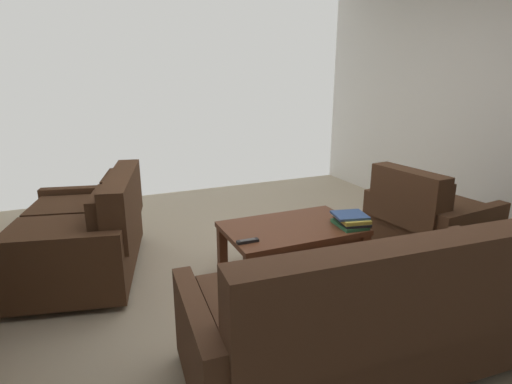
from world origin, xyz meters
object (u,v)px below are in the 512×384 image
(coffee_table, at_px, (292,234))
(armchair_side, at_px, (426,220))
(sofa_main, at_px, (376,311))
(loveseat_near, at_px, (86,233))
(book_stack, at_px, (351,220))
(tv_remote, at_px, (248,241))

(coffee_table, distance_m, armchair_side, 1.26)
(sofa_main, relative_size, loveseat_near, 1.36)
(book_stack, bearing_deg, tv_remote, -0.65)
(book_stack, xyz_separation_m, tv_remote, (0.87, -0.01, -0.04))
(coffee_table, relative_size, book_stack, 3.26)
(loveseat_near, distance_m, coffee_table, 1.65)
(tv_remote, bearing_deg, book_stack, 179.35)
(loveseat_near, distance_m, armchair_side, 2.87)
(coffee_table, distance_m, book_stack, 0.47)
(loveseat_near, bearing_deg, coffee_table, 154.88)
(sofa_main, relative_size, armchair_side, 2.15)
(loveseat_near, distance_m, tv_remote, 1.36)
(tv_remote, bearing_deg, coffee_table, -159.70)
(armchair_side, height_order, tv_remote, armchair_side)
(loveseat_near, xyz_separation_m, tv_remote, (-1.05, 0.86, 0.09))
(armchair_side, bearing_deg, tv_remote, 0.38)
(coffee_table, height_order, tv_remote, tv_remote)
(sofa_main, height_order, armchair_side, sofa_main)
(coffee_table, bearing_deg, book_stack, 157.88)
(armchair_side, xyz_separation_m, book_stack, (0.82, 0.02, 0.13))
(book_stack, height_order, tv_remote, book_stack)
(sofa_main, bearing_deg, armchair_side, -143.96)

